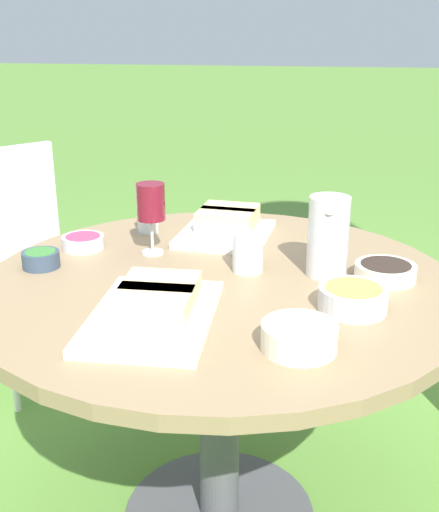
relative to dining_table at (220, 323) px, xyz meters
The scene contains 14 objects.
dining_table is the anchor object (origin of this frame).
chair_near_right 1.16m from the dining_table, 128.40° to the right, with size 0.61×0.60×0.89m.
water_pitcher 0.35m from the dining_table, 105.58° to the left, with size 0.11×0.10×0.20m.
wine_glass 0.37m from the dining_table, 125.41° to the right, with size 0.08×0.08×0.20m.
platter_bread_main 0.30m from the dining_table, 22.94° to the right, with size 0.39×0.27×0.06m.
platter_charcuterie 0.38m from the dining_table, behind, with size 0.31×0.27×0.08m.
bowl_fries 0.38m from the dining_table, 67.80° to the left, with size 0.15×0.15×0.05m.
bowl_salad 0.49m from the dining_table, 90.21° to the right, with size 0.10×0.10×0.04m.
bowl_olives 0.44m from the dining_table, 99.00° to the left, with size 0.15×0.15×0.04m.
bowl_dip_red 0.47m from the dining_table, 110.91° to the right, with size 0.12×0.12×0.04m.
bowl_dip_cream 0.43m from the dining_table, 32.71° to the left, with size 0.15×0.15×0.05m.
cup_water_near 0.19m from the dining_table, 135.32° to the left, with size 0.08×0.08×0.10m.
cup_water_far 0.47m from the dining_table, 140.40° to the right, with size 0.06×0.06×0.09m.
handbag 1.28m from the dining_table, 156.94° to the left, with size 0.30×0.14×0.37m.
Camera 1 is at (1.46, 0.25, 1.34)m, focal length 45.00 mm.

